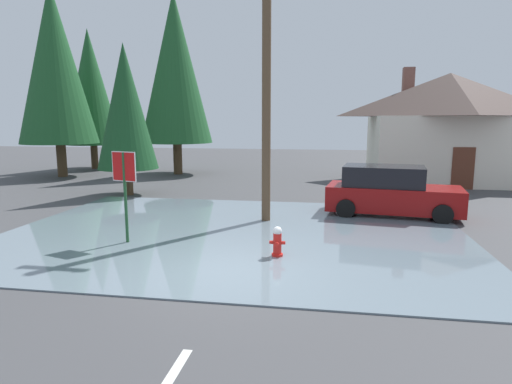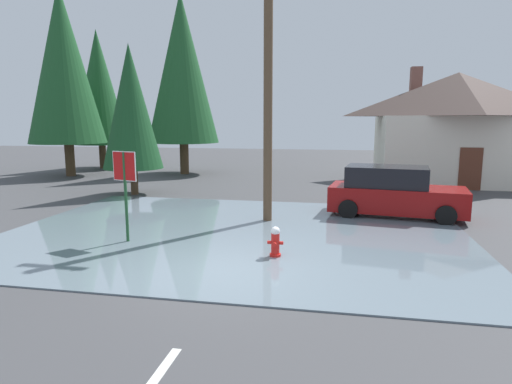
% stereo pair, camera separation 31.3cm
% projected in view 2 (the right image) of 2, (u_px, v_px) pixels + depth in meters
% --- Properties ---
extents(ground_plane, '(80.00, 80.00, 0.10)m').
position_uv_depth(ground_plane, '(222.00, 273.00, 9.50)').
color(ground_plane, '#424244').
extents(flood_puddle, '(13.22, 9.82, 0.03)m').
position_uv_depth(flood_puddle, '(235.00, 232.00, 12.69)').
color(flood_puddle, slate).
rests_on(flood_puddle, ground).
extents(lane_stop_bar, '(4.15, 0.50, 0.01)m').
position_uv_depth(lane_stop_bar, '(167.00, 287.00, 8.58)').
color(lane_stop_bar, silver).
rests_on(lane_stop_bar, ground).
extents(stop_sign_near, '(0.75, 0.24, 2.46)m').
position_uv_depth(stop_sign_near, '(125.00, 178.00, 11.41)').
color(stop_sign_near, '#1E4C28').
rests_on(stop_sign_near, ground).
extents(fire_hydrant, '(0.38, 0.33, 0.76)m').
position_uv_depth(fire_hydrant, '(275.00, 242.00, 10.36)').
color(fire_hydrant, red).
rests_on(fire_hydrant, ground).
extents(utility_pole, '(1.60, 0.28, 9.31)m').
position_uv_depth(utility_pole, '(268.00, 68.00, 13.36)').
color(utility_pole, brown).
rests_on(utility_pole, ground).
extents(house, '(8.41, 7.09, 6.17)m').
position_uv_depth(house, '(455.00, 125.00, 23.10)').
color(house, silver).
rests_on(house, ground).
extents(parked_car, '(4.65, 2.56, 1.71)m').
position_uv_depth(parked_car, '(394.00, 193.00, 14.82)').
color(parked_car, maroon).
rests_on(parked_car, ground).
extents(pine_tree_tall_left, '(4.25, 4.25, 10.62)m').
position_uv_depth(pine_tree_tall_left, '(182.00, 69.00, 25.62)').
color(pine_tree_tall_left, '#4C3823').
rests_on(pine_tree_tall_left, ground).
extents(pine_tree_mid_left, '(3.65, 3.65, 9.12)m').
position_uv_depth(pine_tree_mid_left, '(99.00, 88.00, 28.86)').
color(pine_tree_mid_left, '#4C3823').
rests_on(pine_tree_mid_left, ground).
extents(pine_tree_short_left, '(2.59, 2.59, 6.47)m').
position_uv_depth(pine_tree_short_left, '(131.00, 107.00, 18.65)').
color(pine_tree_short_left, '#4C3823').
rests_on(pine_tree_short_left, ground).
extents(pine_tree_far_center, '(4.30, 4.30, 10.76)m').
position_uv_depth(pine_tree_far_center, '(63.00, 65.00, 24.57)').
color(pine_tree_far_center, '#4C3823').
rests_on(pine_tree_far_center, ground).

